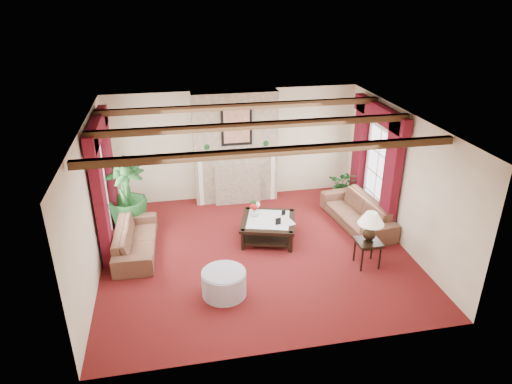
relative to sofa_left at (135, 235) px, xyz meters
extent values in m
plane|color=#4F0E0E|center=(2.36, -0.48, -0.38)|extent=(6.00, 6.00, 0.00)
plane|color=white|center=(2.36, -0.48, 2.32)|extent=(6.00, 6.00, 0.00)
cube|color=beige|center=(2.36, 2.27, 0.97)|extent=(6.00, 0.02, 2.70)
cube|color=beige|center=(-0.64, -0.48, 0.97)|extent=(0.02, 5.50, 2.70)
cube|color=beige|center=(5.36, -0.48, 0.97)|extent=(0.02, 5.50, 2.70)
imported|color=#380F19|center=(0.00, 0.00, 0.00)|extent=(1.97, 0.71, 0.75)
imported|color=#380F19|center=(4.79, 0.22, 0.03)|extent=(2.24, 1.11, 0.82)
imported|color=black|center=(-0.20, 1.13, 0.06)|extent=(1.05, 1.66, 0.88)
imported|color=black|center=(4.96, 1.44, -0.05)|extent=(1.56, 1.56, 0.65)
cylinder|color=#A8A2B8|center=(1.55, -1.71, -0.15)|extent=(0.77, 0.77, 0.45)
imported|color=silver|center=(2.46, 0.22, 0.17)|extent=(0.26, 0.27, 0.20)
imported|color=black|center=(2.99, -0.25, 0.21)|extent=(0.21, 0.10, 0.28)
camera|label=1|loc=(0.84, -8.18, 4.57)|focal=32.00mm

